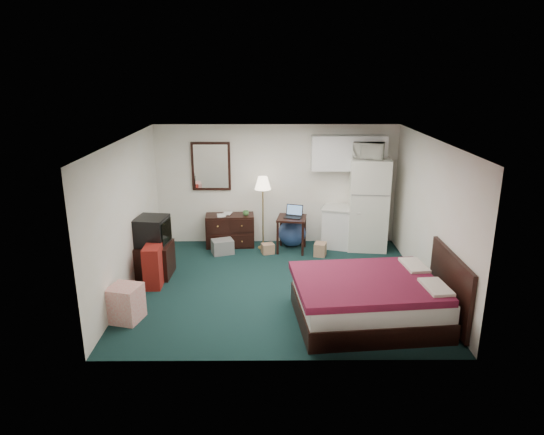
{
  "coord_description": "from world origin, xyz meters",
  "views": [
    {
      "loc": [
        -0.16,
        -7.63,
        3.56
      ],
      "look_at": [
        -0.11,
        0.21,
        1.16
      ],
      "focal_mm": 32.0,
      "sensor_mm": 36.0,
      "label": 1
    }
  ],
  "objects_px": {
    "kitchen_counter": "(342,228)",
    "fridge": "(368,204)",
    "desk": "(291,234)",
    "bed": "(368,300)",
    "tv_stand": "(155,260)",
    "suitcase": "(153,267)",
    "dresser": "(230,230)",
    "floor_lamp": "(263,213)"
  },
  "relations": [
    {
      "from": "tv_stand",
      "to": "suitcase",
      "type": "bearing_deg",
      "value": -78.0
    },
    {
      "from": "desk",
      "to": "suitcase",
      "type": "distance_m",
      "value": 2.96
    },
    {
      "from": "dresser",
      "to": "bed",
      "type": "xyz_separation_m",
      "value": [
        2.26,
        -3.21,
        -0.01
      ]
    },
    {
      "from": "dresser",
      "to": "floor_lamp",
      "type": "xyz_separation_m",
      "value": [
        0.69,
        -0.15,
        0.42
      ]
    },
    {
      "from": "dresser",
      "to": "bed",
      "type": "distance_m",
      "value": 3.93
    },
    {
      "from": "floor_lamp",
      "to": "bed",
      "type": "bearing_deg",
      "value": -62.87
    },
    {
      "from": "bed",
      "to": "dresser",
      "type": "bearing_deg",
      "value": 119.51
    },
    {
      "from": "bed",
      "to": "tv_stand",
      "type": "distance_m",
      "value": 3.88
    },
    {
      "from": "dresser",
      "to": "suitcase",
      "type": "height_order",
      "value": "suitcase"
    },
    {
      "from": "fridge",
      "to": "tv_stand",
      "type": "height_order",
      "value": "fridge"
    },
    {
      "from": "kitchen_counter",
      "to": "dresser",
      "type": "bearing_deg",
      "value": -164.44
    },
    {
      "from": "desk",
      "to": "kitchen_counter",
      "type": "height_order",
      "value": "kitchen_counter"
    },
    {
      "from": "tv_stand",
      "to": "bed",
      "type": "bearing_deg",
      "value": -23.5
    },
    {
      "from": "kitchen_counter",
      "to": "fridge",
      "type": "distance_m",
      "value": 0.73
    },
    {
      "from": "floor_lamp",
      "to": "desk",
      "type": "distance_m",
      "value": 0.72
    },
    {
      "from": "kitchen_counter",
      "to": "floor_lamp",
      "type": "bearing_deg",
      "value": -160.02
    },
    {
      "from": "kitchen_counter",
      "to": "suitcase",
      "type": "relative_size",
      "value": 1.14
    },
    {
      "from": "kitchen_counter",
      "to": "tv_stand",
      "type": "distance_m",
      "value": 3.85
    },
    {
      "from": "dresser",
      "to": "tv_stand",
      "type": "height_order",
      "value": "dresser"
    },
    {
      "from": "floor_lamp",
      "to": "tv_stand",
      "type": "xyz_separation_m",
      "value": [
        -1.92,
        -1.38,
        -0.46
      ]
    },
    {
      "from": "dresser",
      "to": "suitcase",
      "type": "xyz_separation_m",
      "value": [
        -1.15,
        -1.99,
        0.02
      ]
    },
    {
      "from": "fridge",
      "to": "tv_stand",
      "type": "bearing_deg",
      "value": -154.24
    },
    {
      "from": "floor_lamp",
      "to": "suitcase",
      "type": "relative_size",
      "value": 2.1
    },
    {
      "from": "desk",
      "to": "suitcase",
      "type": "relative_size",
      "value": 0.99
    },
    {
      "from": "dresser",
      "to": "kitchen_counter",
      "type": "distance_m",
      "value": 2.33
    },
    {
      "from": "kitchen_counter",
      "to": "tv_stand",
      "type": "xyz_separation_m",
      "value": [
        -3.56,
        -1.46,
        -0.11
      ]
    },
    {
      "from": "dresser",
      "to": "tv_stand",
      "type": "distance_m",
      "value": 1.96
    },
    {
      "from": "desk",
      "to": "kitchen_counter",
      "type": "distance_m",
      "value": 1.09
    },
    {
      "from": "kitchen_counter",
      "to": "fridge",
      "type": "xyz_separation_m",
      "value": [
        0.51,
        -0.03,
        0.53
      ]
    },
    {
      "from": "fridge",
      "to": "tv_stand",
      "type": "xyz_separation_m",
      "value": [
        -4.07,
        -1.43,
        -0.64
      ]
    },
    {
      "from": "dresser",
      "to": "kitchen_counter",
      "type": "bearing_deg",
      "value": -5.37
    },
    {
      "from": "bed",
      "to": "tv_stand",
      "type": "bearing_deg",
      "value": 148.63
    },
    {
      "from": "kitchen_counter",
      "to": "bed",
      "type": "xyz_separation_m",
      "value": [
        -0.07,
        -3.14,
        -0.08
      ]
    },
    {
      "from": "desk",
      "to": "bed",
      "type": "bearing_deg",
      "value": -62.4
    },
    {
      "from": "fridge",
      "to": "kitchen_counter",
      "type": "bearing_deg",
      "value": -176.98
    },
    {
      "from": "fridge",
      "to": "tv_stand",
      "type": "distance_m",
      "value": 4.36
    },
    {
      "from": "floor_lamp",
      "to": "dresser",
      "type": "bearing_deg",
      "value": 167.99
    },
    {
      "from": "kitchen_counter",
      "to": "bed",
      "type": "height_order",
      "value": "kitchen_counter"
    },
    {
      "from": "floor_lamp",
      "to": "fridge",
      "type": "relative_size",
      "value": 0.81
    },
    {
      "from": "fridge",
      "to": "suitcase",
      "type": "height_order",
      "value": "fridge"
    },
    {
      "from": "fridge",
      "to": "suitcase",
      "type": "bearing_deg",
      "value": -148.18
    },
    {
      "from": "floor_lamp",
      "to": "desk",
      "type": "height_order",
      "value": "floor_lamp"
    }
  ]
}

